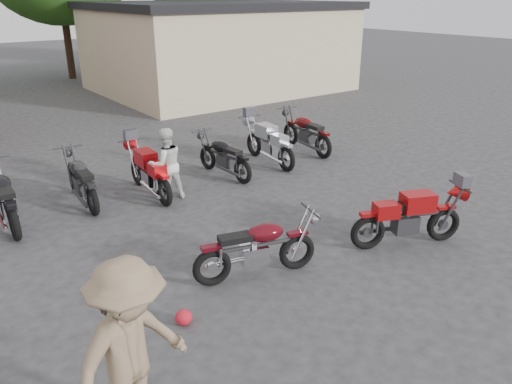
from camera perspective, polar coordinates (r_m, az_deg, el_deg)
ground at (r=7.39m, az=3.54°, el=-12.48°), size 90.00×90.00×0.00m
stucco_building at (r=23.38m, az=-4.32°, el=15.94°), size 10.00×8.00×3.50m
vintage_motorcycle at (r=7.70m, az=0.24°, el=-6.00°), size 2.04×1.15×1.13m
sportbike at (r=9.06m, az=17.18°, el=-2.47°), size 2.10×1.41×1.16m
helmet at (r=6.97m, az=-8.27°, el=-13.99°), size 0.27×0.27×0.21m
person_light at (r=10.73m, az=-10.25°, el=3.16°), size 0.82×0.68×1.56m
person_tan at (r=5.08m, az=-14.04°, el=-17.52°), size 1.45×1.09×2.00m
row_bike_2 at (r=10.54m, az=-26.88°, el=-0.29°), size 0.79×2.13×1.22m
row_bike_3 at (r=11.01m, az=-19.37°, el=1.56°), size 0.78×2.01×1.14m
row_bike_4 at (r=11.08m, az=-12.16°, el=2.54°), size 0.76×2.05×1.17m
row_bike_5 at (r=12.02m, az=-3.75°, el=4.31°), size 0.77×1.92×1.09m
row_bike_6 at (r=12.91m, az=1.47°, el=5.88°), size 0.84×2.11×1.20m
row_bike_7 at (r=13.99m, az=5.71°, el=7.04°), size 0.87×2.12×1.20m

